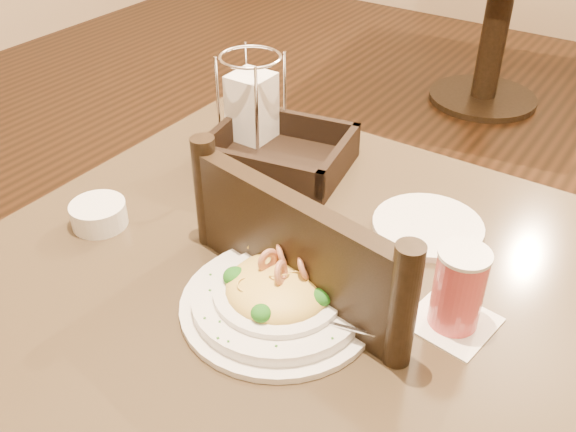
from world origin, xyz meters
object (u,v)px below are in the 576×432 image
Objects in this scene: dining_chair_near at (343,364)px; bread_basket at (280,156)px; napkin_caddy at (252,108)px; main_table at (281,373)px; side_plate at (428,226)px; butter_ramekin at (99,214)px; pasta_bowl at (279,294)px; drink_glass at (458,289)px.

bread_basket is at bearing -22.16° from dining_chair_near.
dining_chair_near is at bearing -30.02° from napkin_caddy.
main_table is 0.39m from bread_basket.
main_table is 4.85× the size of napkin_caddy.
side_plate is at bearing -5.09° from bread_basket.
side_plate is at bearing 32.72° from butter_ramekin.
pasta_bowl is 0.38m from bread_basket.
bread_basket is 0.31m from side_plate.
butter_ramekin is (-0.45, -0.29, 0.01)m from side_plate.
drink_glass is (0.19, -0.06, 0.31)m from dining_chair_near.
pasta_bowl is 0.35m from butter_ramekin.
bread_basket is (-0.17, 0.24, 0.26)m from main_table.
butter_ramekin is at bearing -165.95° from main_table.
bread_basket is at bearing 153.97° from drink_glass.
pasta_bowl is (0.05, -0.07, 0.26)m from main_table.
butter_ramekin reaches higher than side_plate.
main_table is 10.04× the size of butter_ramekin.
bread_basket is (-0.24, 0.15, 0.28)m from dining_chair_near.
pasta_bowl is 1.09× the size of bread_basket.
main_table is at bearing 62.12° from dining_chair_near.
bread_basket reaches higher than main_table.
napkin_caddy is 0.36m from butter_ramekin.
drink_glass is at bearing 26.77° from pasta_bowl.
bread_basket is 1.55× the size of side_plate.
butter_ramekin is (-0.05, -0.36, -0.06)m from napkin_caddy.
butter_ramekin is (-0.35, -0.00, -0.00)m from pasta_bowl.
napkin_caddy reaches higher than bread_basket.
main_table is at bearing 123.27° from pasta_bowl.
pasta_bowl reaches higher than bread_basket.
drink_glass reaches higher than main_table.
napkin_caddy is at bearing 170.35° from side_plate.
dining_chair_near reaches higher than pasta_bowl.
butter_ramekin is at bearing -169.16° from drink_glass.
main_table is 2.97× the size of pasta_bowl.
napkin_caddy is 2.07× the size of butter_ramekin.
main_table is 0.50m from napkin_caddy.
dining_chair_near reaches higher than butter_ramekin.
dining_chair_near reaches higher than side_plate.
butter_ramekin is (-0.37, -0.17, 0.27)m from dining_chair_near.
napkin_caddy reaches higher than main_table.
drink_glass is 0.47m from bread_basket.
butter_ramekin is at bearing -113.64° from bread_basket.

